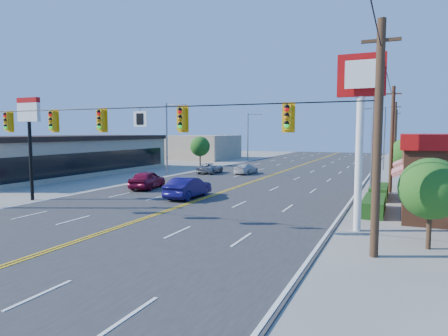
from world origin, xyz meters
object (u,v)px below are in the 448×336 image
at_px(car_magenta, 147,180).
at_px(car_blue, 188,188).
at_px(car_silver, 210,169).
at_px(signal_span, 118,131).
at_px(car_white, 246,169).
at_px(kfc_pylon, 361,106).
at_px(pizza_hut_sign, 29,127).

bearing_deg(car_magenta, car_blue, 142.53).
bearing_deg(car_silver, signal_span, 102.79).
distance_m(car_blue, car_white, 17.30).
bearing_deg(signal_span, car_white, 96.58).
bearing_deg(kfc_pylon, car_white, 122.52).
relative_size(signal_span, car_magenta, 5.45).
height_order(pizza_hut_sign, car_white, pizza_hut_sign).
xyz_separation_m(signal_span, car_magenta, (-6.50, 11.79, -4.13)).
height_order(pizza_hut_sign, car_magenta, pizza_hut_sign).
bearing_deg(car_blue, car_white, -83.48).
distance_m(pizza_hut_sign, car_blue, 11.90).
xyz_separation_m(kfc_pylon, car_silver, (-18.17, 21.20, -5.46)).
bearing_deg(signal_span, car_silver, 105.62).
height_order(kfc_pylon, car_blue, kfc_pylon).
bearing_deg(car_white, car_magenta, 81.08).
relative_size(signal_span, car_white, 6.15).
xyz_separation_m(car_blue, car_silver, (-6.02, 16.20, -0.17)).
bearing_deg(car_blue, car_magenta, -27.14).
bearing_deg(pizza_hut_sign, signal_span, -20.19).
xyz_separation_m(car_blue, car_white, (-1.99, 17.18, -0.18)).
xyz_separation_m(signal_span, car_silver, (-7.05, 25.20, -4.30)).
distance_m(car_magenta, car_white, 14.80).
bearing_deg(pizza_hut_sign, kfc_pylon, 0.00).
distance_m(car_magenta, car_silver, 13.42).
bearing_deg(car_silver, pizza_hut_sign, 76.93).
distance_m(signal_span, kfc_pylon, 11.87).
bearing_deg(car_magenta, pizza_hut_sign, 50.22).
bearing_deg(car_white, pizza_hut_sign, 75.16).
distance_m(pizza_hut_sign, car_silver, 22.03).
bearing_deg(car_white, signal_span, 101.25).
height_order(signal_span, car_blue, signal_span).
distance_m(signal_span, car_magenta, 14.08).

